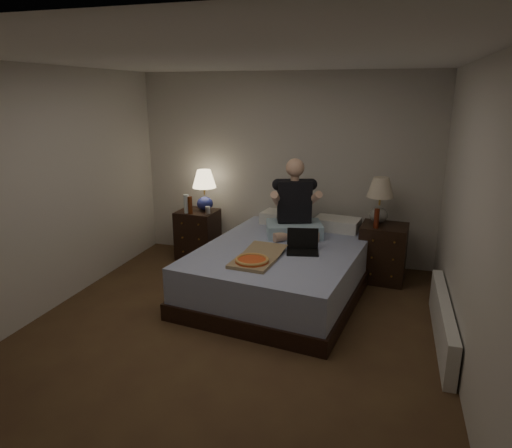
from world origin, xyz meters
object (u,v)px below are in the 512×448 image
(nightstand_left, at_px, (198,234))
(lamp_right, at_px, (380,200))
(person, at_px, (295,198))
(laptop, at_px, (303,242))
(beer_bottle_left, at_px, (190,205))
(bed, at_px, (282,270))
(pizza_box, at_px, (252,261))
(beer_bottle_right, at_px, (377,218))
(water_bottle, at_px, (186,204))
(radiator, at_px, (443,321))
(lamp_left, at_px, (204,190))
(soda_can, at_px, (208,210))
(nightstand_right, at_px, (383,253))

(nightstand_left, relative_size, lamp_right, 1.20)
(person, relative_size, laptop, 2.74)
(nightstand_left, xyz_separation_m, beer_bottle_left, (-0.03, -0.15, 0.45))
(bed, relative_size, pizza_box, 2.94)
(beer_bottle_right, bearing_deg, beer_bottle_left, 177.88)
(nightstand_left, bearing_deg, pizza_box, -47.42)
(beer_bottle_right, relative_size, pizza_box, 0.30)
(water_bottle, distance_m, person, 1.55)
(lamp_right, xyz_separation_m, radiator, (0.66, -1.44, -0.78))
(lamp_left, xyz_separation_m, beer_bottle_left, (-0.12, -0.22, -0.17))
(lamp_left, relative_size, water_bottle, 2.24)
(lamp_right, relative_size, soda_can, 5.60)
(lamp_left, distance_m, pizza_box, 1.92)
(nightstand_right, bearing_deg, lamp_left, -178.96)
(nightstand_left, bearing_deg, soda_can, -24.72)
(pizza_box, bearing_deg, laptop, 54.91)
(person, bearing_deg, lamp_right, 2.45)
(lamp_left, xyz_separation_m, radiator, (2.97, -1.51, -0.75))
(lamp_right, height_order, person, person)
(nightstand_left, height_order, person, person)
(laptop, distance_m, radiator, 1.57)
(beer_bottle_right, bearing_deg, nightstand_left, 174.16)
(nightstand_left, distance_m, soda_can, 0.45)
(radiator, bearing_deg, water_bottle, 157.45)
(beer_bottle_left, height_order, beer_bottle_right, beer_bottle_right)
(lamp_right, xyz_separation_m, soda_can, (-2.20, -0.10, -0.26))
(pizza_box, bearing_deg, lamp_left, 132.20)
(nightstand_right, height_order, lamp_left, lamp_left)
(beer_bottle_left, bearing_deg, nightstand_right, 1.20)
(laptop, height_order, pizza_box, laptop)
(person, bearing_deg, water_bottle, 153.21)
(bed, xyz_separation_m, water_bottle, (-1.48, 0.68, 0.52))
(lamp_left, height_order, beer_bottle_right, lamp_left)
(pizza_box, distance_m, radiator, 1.88)
(nightstand_left, xyz_separation_m, soda_can, (0.20, -0.10, 0.39))
(lamp_left, relative_size, lamp_right, 1.00)
(beer_bottle_left, xyz_separation_m, laptop, (1.68, -0.80, -0.11))
(beer_bottle_left, height_order, person, person)
(soda_can, relative_size, radiator, 0.06)
(nightstand_left, distance_m, beer_bottle_right, 2.44)
(nightstand_right, xyz_separation_m, beer_bottle_right, (-0.10, -0.14, 0.46))
(lamp_right, bearing_deg, bed, -141.12)
(nightstand_right, distance_m, water_bottle, 2.61)
(water_bottle, distance_m, laptop, 1.92)
(nightstand_right, height_order, person, person)
(nightstand_right, distance_m, person, 1.28)
(pizza_box, bearing_deg, soda_can, 132.65)
(lamp_left, xyz_separation_m, soda_can, (0.11, -0.17, -0.23))
(laptop, bearing_deg, beer_bottle_right, 32.66)
(beer_bottle_right, height_order, radiator, beer_bottle_right)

